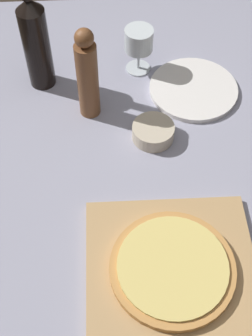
% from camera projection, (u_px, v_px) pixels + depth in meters
% --- Properties ---
extents(ground_plane, '(12.00, 12.00, 0.00)m').
position_uv_depth(ground_plane, '(147.00, 288.00, 1.76)').
color(ground_plane, '#382D23').
extents(dining_table, '(0.99, 1.51, 0.73)m').
position_uv_depth(dining_table, '(155.00, 195.00, 1.24)').
color(dining_table, '#9393A8').
rests_on(dining_table, ground_plane).
extents(cutting_board, '(0.37, 0.36, 0.02)m').
position_uv_depth(cutting_board, '(172.00, 272.00, 1.01)').
color(cutting_board, tan).
rests_on(cutting_board, dining_table).
extents(pizza, '(0.27, 0.27, 0.02)m').
position_uv_depth(pizza, '(172.00, 268.00, 0.99)').
color(pizza, '#C68947').
rests_on(pizza, cutting_board).
extents(wine_bottle, '(0.07, 0.07, 0.35)m').
position_uv_depth(wine_bottle, '(36.00, 42.00, 1.25)').
color(wine_bottle, black).
rests_on(wine_bottle, dining_table).
extents(pepper_mill, '(0.06, 0.06, 0.27)m').
position_uv_depth(pepper_mill, '(87.00, 76.00, 1.20)').
color(pepper_mill, brown).
rests_on(pepper_mill, dining_table).
extents(wine_glass, '(0.08, 0.08, 0.14)m').
position_uv_depth(wine_glass, '(139.00, 42.00, 1.32)').
color(wine_glass, silver).
rests_on(wine_glass, dining_table).
extents(small_bowl, '(0.11, 0.11, 0.04)m').
position_uv_depth(small_bowl, '(151.00, 132.00, 1.23)').
color(small_bowl, beige).
rests_on(small_bowl, dining_table).
extents(dinner_plate, '(0.25, 0.25, 0.01)m').
position_uv_depth(dinner_plate, '(193.00, 89.00, 1.34)').
color(dinner_plate, white).
rests_on(dinner_plate, dining_table).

